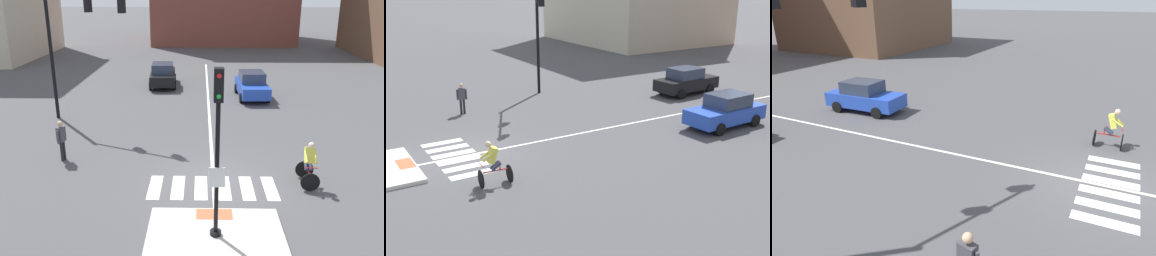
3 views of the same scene
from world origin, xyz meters
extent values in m
plane|color=#474749|center=(0.00, 0.00, 0.00)|extent=(300.00, 300.00, 0.00)
cube|color=silver|center=(-2.02, -0.36, 0.00)|extent=(0.44, 1.80, 0.01)
cube|color=silver|center=(-1.21, -0.36, 0.00)|extent=(0.44, 1.80, 0.01)
cube|color=silver|center=(-0.40, -0.36, 0.00)|extent=(0.44, 1.80, 0.01)
cube|color=silver|center=(0.40, -0.36, 0.00)|extent=(0.44, 1.80, 0.01)
cube|color=silver|center=(1.21, -0.36, 0.00)|extent=(0.44, 1.80, 0.01)
cube|color=silver|center=(2.02, -0.36, 0.00)|extent=(0.44, 1.80, 0.01)
cube|color=silver|center=(0.05, 10.00, 0.00)|extent=(0.14, 28.00, 0.01)
cube|color=#2347B7|center=(2.84, 12.12, 0.65)|extent=(1.86, 4.16, 0.70)
cube|color=#2D384C|center=(2.83, 12.27, 1.32)|extent=(1.55, 1.96, 0.64)
cylinder|color=black|center=(3.72, 10.88, 0.30)|extent=(0.20, 0.61, 0.60)
cylinder|color=black|center=(2.05, 10.82, 0.30)|extent=(0.20, 0.61, 0.60)
cylinder|color=black|center=(3.62, 13.42, 0.30)|extent=(0.20, 0.61, 0.60)
cylinder|color=black|center=(1.95, 13.36, 0.30)|extent=(0.20, 0.61, 0.60)
cylinder|color=black|center=(3.34, -0.53, 0.33)|extent=(0.66, 0.07, 0.66)
cylinder|color=black|center=(3.40, 0.52, 0.33)|extent=(0.66, 0.07, 0.66)
cylinder|color=#B21E1E|center=(3.37, -0.01, 0.55)|extent=(0.10, 0.89, 0.05)
cylinder|color=#B21E1E|center=(3.38, 0.17, 0.73)|extent=(0.04, 0.04, 0.30)
cylinder|color=#B21E1E|center=(3.34, -0.48, 0.85)|extent=(0.44, 0.06, 0.04)
cylinder|color=#2D334C|center=(3.45, 0.01, 0.73)|extent=(0.14, 0.40, 0.33)
cylinder|color=#2D334C|center=(3.29, 0.02, 0.73)|extent=(0.14, 0.40, 0.33)
cube|color=#DBD64C|center=(3.36, -0.09, 1.16)|extent=(0.36, 0.40, 0.60)
sphere|color=beige|center=(3.36, -0.21, 1.57)|extent=(0.22, 0.22, 0.22)
cylinder|color=#DBD64C|center=(3.51, -0.28, 1.16)|extent=(0.10, 0.46, 0.31)
cylinder|color=#DBD64C|center=(3.20, -0.26, 1.16)|extent=(0.10, 0.46, 0.31)
cylinder|color=#3F3F47|center=(-5.94, 2.16, 1.07)|extent=(0.09, 0.09, 0.56)
sphere|color=tan|center=(-6.00, 1.93, 1.56)|extent=(0.22, 0.22, 0.22)
camera|label=1|loc=(-0.45, -12.98, 6.60)|focal=37.55mm
camera|label=2|loc=(17.92, -5.54, 7.08)|focal=44.26mm
camera|label=3|loc=(-10.74, -0.28, 5.80)|focal=31.88mm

